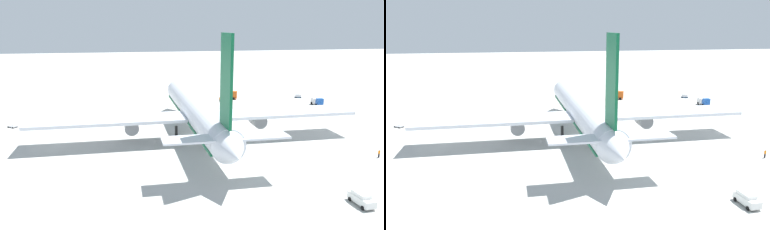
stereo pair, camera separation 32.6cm
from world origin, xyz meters
TOP-DOWN VIEW (x-y plane):
  - ground_plane at (0.00, 0.00)m, footprint 600.00×600.00m
  - airliner at (-1.39, 0.02)m, footprint 69.10×77.01m
  - service_truck_1 at (44.17, -21.99)m, footprint 4.23×6.14m
  - service_truck_2 at (27.93, -48.46)m, footprint 5.16×2.41m
  - service_van at (-39.77, -18.04)m, footprint 4.60×2.22m
  - baggage_cart_0 at (17.37, 46.74)m, footprint 2.62×2.89m
  - baggage_cart_1 at (41.85, -48.45)m, footprint 2.29×3.07m
  - ground_worker_0 at (-21.92, -34.66)m, footprint 0.45×0.45m
  - ground_worker_3 at (39.95, -17.09)m, footprint 0.56×0.56m
  - ground_worker_4 at (43.18, -7.48)m, footprint 0.56×0.56m

SIDE VIEW (x-z plane):
  - ground_plane at x=0.00m, z-range 0.00..0.00m
  - baggage_cart_0 at x=17.37m, z-range 0.07..0.47m
  - baggage_cart_1 at x=41.85m, z-range 0.07..1.41m
  - ground_worker_4 at x=43.18m, z-range 0.01..1.66m
  - ground_worker_0 at x=-21.92m, z-range 0.01..1.72m
  - ground_worker_3 at x=39.95m, z-range 0.02..1.79m
  - service_van at x=-39.77m, z-range 0.05..2.02m
  - service_truck_2 at x=27.93m, z-range 0.07..2.77m
  - service_truck_1 at x=44.17m, z-range 0.14..3.14m
  - airliner at x=-1.39m, z-range -6.12..19.53m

